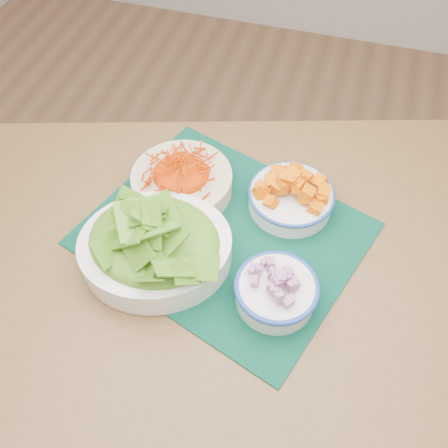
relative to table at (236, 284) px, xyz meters
name	(u,v)px	position (x,y,z in m)	size (l,w,h in m)	color
ground	(177,347)	(-0.21, 0.08, -0.66)	(4.00, 4.00, 0.00)	#9F704D
table	(236,284)	(0.00, 0.00, 0.00)	(1.43, 1.16, 0.75)	brown
placemat	(224,233)	(-0.04, 0.05, 0.10)	(0.53, 0.43, 0.00)	black
carrot_bowl	(182,178)	(-0.16, 0.14, 0.14)	(0.28, 0.28, 0.08)	beige
squash_bowl	(292,193)	(0.07, 0.16, 0.14)	(0.20, 0.20, 0.09)	silver
lettuce_bowl	(154,240)	(-0.15, -0.05, 0.16)	(0.36, 0.34, 0.14)	white
onion_bowl	(276,289)	(0.09, -0.07, 0.14)	(0.19, 0.19, 0.08)	silver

